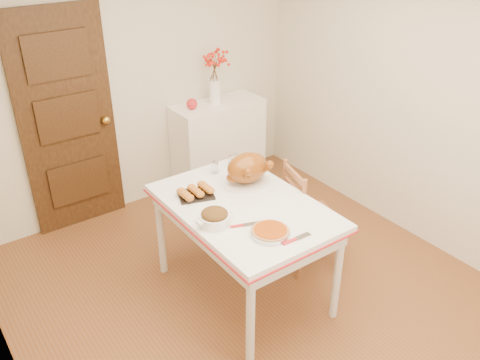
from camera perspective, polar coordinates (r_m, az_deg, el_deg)
floor at (r=4.15m, az=2.39°, el=-13.42°), size 3.50×4.00×0.00m
wall_back at (r=5.04m, az=-11.66°, el=10.46°), size 3.50×0.00×2.50m
wall_right at (r=4.65m, az=20.15°, el=7.72°), size 0.00×4.00×2.50m
door_back at (r=4.86m, az=-18.72°, el=6.05°), size 0.85×0.06×2.06m
sideboard at (r=5.49m, az=-2.43°, el=3.93°), size 0.96×0.43×0.96m
kitchen_table at (r=3.97m, az=0.43°, el=-7.85°), size 0.95×1.39×0.83m
chair_oak at (r=4.31m, az=8.03°, el=-4.02°), size 0.52×0.52×0.95m
berry_vase at (r=5.21m, az=-2.84°, el=11.23°), size 0.27×0.27×0.52m
apple at (r=5.14m, az=-5.41°, el=8.48°), size 0.11×0.11×0.11m
turkey_platter at (r=3.95m, az=0.83°, el=1.21°), size 0.46×0.40×0.25m
pumpkin_pie at (r=3.40m, az=3.42°, el=-5.74°), size 0.28×0.28×0.05m
stuffing_dish at (r=3.50m, az=-2.86°, el=-4.17°), size 0.33×0.30×0.11m
rolls_tray at (r=3.84m, az=-4.99°, el=-1.33°), size 0.31×0.28×0.07m
pie_server at (r=3.39m, az=6.35°, el=-6.54°), size 0.23×0.07×0.01m
carving_knife at (r=3.50m, az=0.92°, el=-4.98°), size 0.26×0.14×0.01m
drinking_glass at (r=4.15m, az=-2.84°, el=1.42°), size 0.07×0.07×0.10m
shaker_pair at (r=4.27m, az=-0.77°, el=2.29°), size 0.10×0.06×0.09m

